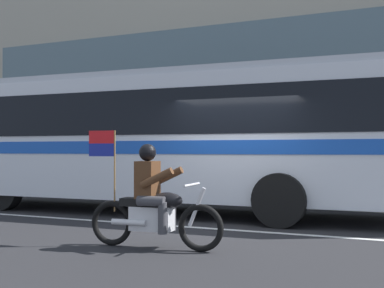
% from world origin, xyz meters
% --- Properties ---
extents(ground_plane, '(60.00, 60.00, 0.00)m').
position_xyz_m(ground_plane, '(0.00, 0.00, 0.00)').
color(ground_plane, black).
extents(sidewalk_curb, '(28.00, 3.80, 0.15)m').
position_xyz_m(sidewalk_curb, '(0.00, 5.10, 0.07)').
color(sidewalk_curb, '#B7B2A8').
rests_on(sidewalk_curb, ground_plane).
extents(lane_center_stripe, '(26.60, 0.14, 0.01)m').
position_xyz_m(lane_center_stripe, '(0.00, -0.60, 0.00)').
color(lane_center_stripe, silver).
rests_on(lane_center_stripe, ground_plane).
extents(transit_bus, '(11.86, 2.97, 3.22)m').
position_xyz_m(transit_bus, '(-2.35, 1.19, 1.88)').
color(transit_bus, silver).
rests_on(transit_bus, ground_plane).
extents(motorcycle_with_rider, '(2.19, 0.64, 1.78)m').
position_xyz_m(motorcycle_with_rider, '(-0.35, -2.70, 0.67)').
color(motorcycle_with_rider, black).
rests_on(motorcycle_with_rider, ground_plane).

